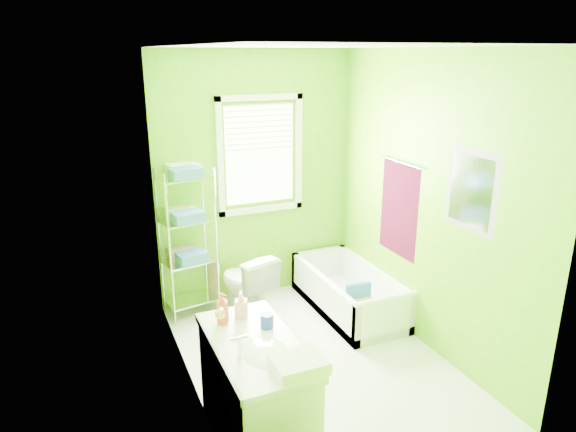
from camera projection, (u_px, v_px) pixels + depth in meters
name	position (u px, v px, depth m)	size (l,w,h in m)	color
ground	(314.00, 359.00, 4.48)	(2.90, 2.90, 0.00)	silver
room_envelope	(318.00, 188.00, 4.00)	(2.14, 2.94, 2.62)	#559A07
window	(260.00, 149.00, 5.25)	(0.92, 0.05, 1.22)	white
door	(230.00, 340.00, 2.91)	(0.09, 0.80, 2.00)	white
right_wall_decor	(425.00, 202.00, 4.44)	(0.04, 1.48, 1.17)	#40071D
bathtub	(350.00, 298.00, 5.28)	(0.66, 1.41, 0.45)	white
toilet	(246.00, 284.00, 5.14)	(0.38, 0.67, 0.68)	white
vanity	(257.00, 391.00, 3.40)	(0.56, 1.04, 1.01)	white
wire_shelf_unit	(188.00, 226.00, 5.02)	(0.56, 0.45, 1.54)	silver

